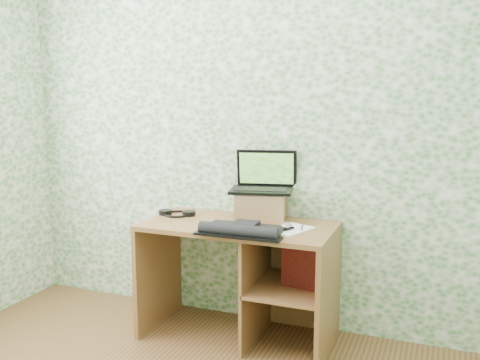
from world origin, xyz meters
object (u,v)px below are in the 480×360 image
at_px(desk, 251,265).
at_px(riser, 261,206).
at_px(laptop, 263,181).
at_px(notepad, 290,230).
at_px(keyboard, 242,230).

relative_size(desk, riser, 3.88).
xyz_separation_m(laptop, notepad, (0.25, -0.23, -0.24)).
distance_m(desk, keyboard, 0.38).
xyz_separation_m(riser, laptop, (0.00, 0.04, 0.15)).
xyz_separation_m(desk, laptop, (0.02, 0.16, 0.52)).
height_order(desk, notepad, notepad).
xyz_separation_m(desk, notepad, (0.27, -0.07, 0.28)).
bearing_deg(desk, keyboard, -83.03).
relative_size(desk, notepad, 4.47).
distance_m(laptop, keyboard, 0.46).
bearing_deg(notepad, keyboard, -123.49).
bearing_deg(laptop, notepad, -55.33).
relative_size(riser, keyboard, 0.60).
bearing_deg(riser, laptop, 90.00).
height_order(desk, keyboard, keyboard).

